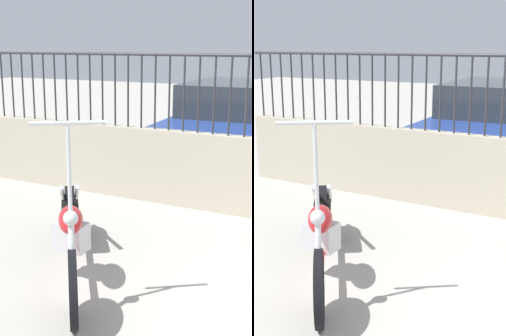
# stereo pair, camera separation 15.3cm
# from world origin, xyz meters

# --- Properties ---
(motorcycle_red) EXTENTS (1.31, 1.83, 1.46)m
(motorcycle_red) POSITION_xyz_m (-2.74, 0.46, 0.38)
(motorcycle_red) COLOR black
(motorcycle_red) RESTS_ON ground_plane
(car_blue) EXTENTS (1.91, 4.63, 1.34)m
(car_blue) POSITION_xyz_m (-2.52, 5.47, 0.67)
(car_blue) COLOR black
(car_blue) RESTS_ON ground_plane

